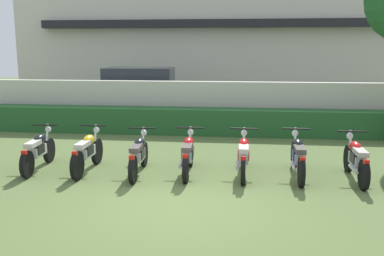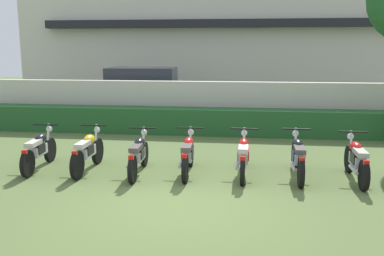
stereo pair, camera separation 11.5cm
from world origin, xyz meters
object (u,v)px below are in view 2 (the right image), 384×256
(motorcycle_in_row_2, at_px, (138,154))
(motorcycle_in_row_6, at_px, (357,160))
(parked_car, at_px, (146,91))
(motorcycle_in_row_5, at_px, (298,157))
(motorcycle_in_row_3, at_px, (188,154))
(motorcycle_in_row_4, at_px, (243,155))
(motorcycle_in_row_0, at_px, (39,150))
(motorcycle_in_row_1, at_px, (87,151))

(motorcycle_in_row_2, relative_size, motorcycle_in_row_6, 1.02)
(parked_car, relative_size, motorcycle_in_row_5, 2.35)
(parked_car, height_order, motorcycle_in_row_6, parked_car)
(motorcycle_in_row_3, height_order, motorcycle_in_row_4, motorcycle_in_row_3)
(parked_car, height_order, motorcycle_in_row_0, parked_car)
(parked_car, height_order, motorcycle_in_row_5, parked_car)
(motorcycle_in_row_0, relative_size, motorcycle_in_row_5, 0.95)
(motorcycle_in_row_0, relative_size, motorcycle_in_row_2, 0.99)
(motorcycle_in_row_6, bearing_deg, motorcycle_in_row_5, 85.98)
(parked_car, xyz_separation_m, motorcycle_in_row_2, (1.80, -8.34, -0.50))
(motorcycle_in_row_1, bearing_deg, motorcycle_in_row_0, 89.13)
(motorcycle_in_row_5, bearing_deg, motorcycle_in_row_2, 93.76)
(parked_car, bearing_deg, motorcycle_in_row_6, -54.28)
(motorcycle_in_row_0, relative_size, motorcycle_in_row_6, 1.01)
(motorcycle_in_row_4, bearing_deg, motorcycle_in_row_6, -91.68)
(motorcycle_in_row_2, xyz_separation_m, motorcycle_in_row_4, (2.23, 0.18, 0.00))
(motorcycle_in_row_1, height_order, motorcycle_in_row_6, motorcycle_in_row_1)
(motorcycle_in_row_0, relative_size, motorcycle_in_row_4, 0.98)
(motorcycle_in_row_1, distance_m, motorcycle_in_row_2, 1.17)
(motorcycle_in_row_1, xyz_separation_m, motorcycle_in_row_5, (4.54, 0.10, 0.00))
(motorcycle_in_row_0, bearing_deg, motorcycle_in_row_6, -94.15)
(parked_car, distance_m, motorcycle_in_row_6, 10.40)
(parked_car, xyz_separation_m, motorcycle_in_row_5, (5.16, -8.16, -0.49))
(motorcycle_in_row_1, xyz_separation_m, motorcycle_in_row_2, (1.17, -0.08, -0.01))
(parked_car, bearing_deg, motorcycle_in_row_3, -72.60)
(motorcycle_in_row_1, xyz_separation_m, motorcycle_in_row_6, (5.70, 0.01, -0.00))
(motorcycle_in_row_0, height_order, motorcycle_in_row_5, motorcycle_in_row_5)
(parked_car, distance_m, motorcycle_in_row_1, 8.29)
(motorcycle_in_row_1, height_order, motorcycle_in_row_3, motorcycle_in_row_1)
(motorcycle_in_row_1, bearing_deg, motorcycle_in_row_4, -88.56)
(motorcycle_in_row_0, xyz_separation_m, motorcycle_in_row_5, (5.67, 0.08, 0.01))
(motorcycle_in_row_0, bearing_deg, motorcycle_in_row_2, -96.50)
(motorcycle_in_row_2, distance_m, motorcycle_in_row_5, 3.37)
(parked_car, bearing_deg, motorcycle_in_row_4, -65.48)
(parked_car, height_order, motorcycle_in_row_4, parked_car)
(motorcycle_in_row_0, xyz_separation_m, motorcycle_in_row_3, (3.36, 0.05, -0.00))
(parked_car, relative_size, motorcycle_in_row_6, 2.50)
(motorcycle_in_row_6, bearing_deg, parked_car, 37.71)
(motorcycle_in_row_3, xyz_separation_m, motorcycle_in_row_5, (2.31, 0.03, 0.01))
(motorcycle_in_row_3, bearing_deg, motorcycle_in_row_6, -92.98)
(motorcycle_in_row_2, distance_m, motorcycle_in_row_3, 1.06)
(motorcycle_in_row_1, bearing_deg, motorcycle_in_row_3, -88.59)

